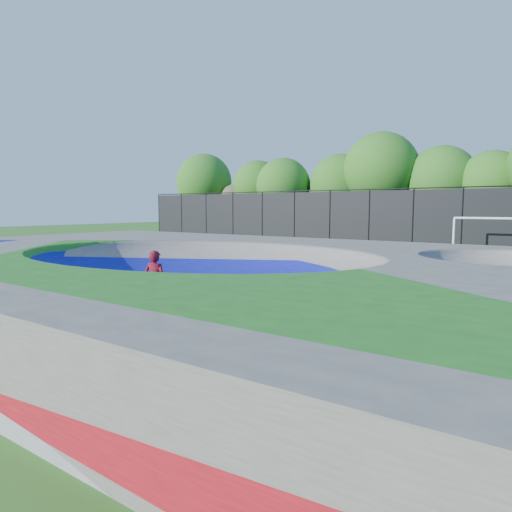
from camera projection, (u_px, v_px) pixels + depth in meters
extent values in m
plane|color=#29611B|center=(195.00, 303.00, 13.07)|extent=(120.00, 120.00, 0.00)
cube|color=gray|center=(194.00, 277.00, 12.99)|extent=(22.00, 14.00, 1.50)
imported|color=red|center=(155.00, 282.00, 11.61)|extent=(0.69, 0.56, 1.65)
cube|color=black|center=(156.00, 313.00, 11.69)|extent=(0.81, 0.47, 0.05)
cylinder|color=white|center=(454.00, 237.00, 26.24)|extent=(0.12, 0.12, 2.15)
cylinder|color=white|center=(486.00, 218.00, 25.20)|extent=(3.23, 0.12, 0.12)
cylinder|color=black|center=(159.00, 216.00, 43.67)|extent=(0.09, 0.09, 4.00)
cylinder|color=black|center=(182.00, 216.00, 41.95)|extent=(0.09, 0.09, 4.00)
cylinder|color=black|center=(206.00, 216.00, 40.24)|extent=(0.09, 0.09, 4.00)
cylinder|color=black|center=(233.00, 217.00, 38.52)|extent=(0.09, 0.09, 4.00)
cylinder|color=black|center=(262.00, 217.00, 36.81)|extent=(0.09, 0.09, 4.00)
cylinder|color=black|center=(294.00, 217.00, 35.09)|extent=(0.09, 0.09, 4.00)
cylinder|color=black|center=(330.00, 218.00, 33.37)|extent=(0.09, 0.09, 4.00)
cylinder|color=black|center=(369.00, 218.00, 31.66)|extent=(0.09, 0.09, 4.00)
cylinder|color=black|center=(413.00, 219.00, 29.94)|extent=(0.09, 0.09, 4.00)
cylinder|color=black|center=(462.00, 220.00, 28.22)|extent=(0.09, 0.09, 4.00)
cube|color=black|center=(413.00, 219.00, 29.94)|extent=(48.00, 0.03, 3.80)
cylinder|color=black|center=(414.00, 188.00, 29.73)|extent=(48.00, 0.08, 0.08)
cylinder|color=#473323|center=(205.00, 218.00, 48.26)|extent=(0.44, 0.44, 3.30)
sphere|color=#2B681B|center=(204.00, 182.00, 47.86)|extent=(5.79, 5.79, 5.79)
cylinder|color=#473323|center=(234.00, 222.00, 45.92)|extent=(0.44, 0.44, 2.68)
sphere|color=brown|center=(234.00, 197.00, 45.67)|extent=(2.60, 2.60, 2.60)
cylinder|color=#473323|center=(258.00, 220.00, 44.21)|extent=(0.44, 0.44, 3.13)
sphere|color=#2B681B|center=(258.00, 185.00, 43.86)|extent=(4.73, 4.73, 4.73)
cylinder|color=#473323|center=(283.00, 222.00, 40.58)|extent=(0.44, 0.44, 2.93)
sphere|color=#2B681B|center=(283.00, 185.00, 40.23)|extent=(4.78, 4.78, 4.78)
cylinder|color=#473323|center=(340.00, 224.00, 39.02)|extent=(0.44, 0.44, 2.76)
sphere|color=#2B681B|center=(340.00, 185.00, 38.67)|extent=(5.17, 5.17, 5.17)
cylinder|color=#473323|center=(380.00, 220.00, 36.59)|extent=(0.44, 0.44, 3.52)
sphere|color=#2B681B|center=(381.00, 170.00, 36.18)|extent=(5.93, 5.93, 5.93)
cylinder|color=#473323|center=(440.00, 225.00, 34.82)|extent=(0.44, 0.44, 2.81)
sphere|color=#2B681B|center=(441.00, 181.00, 34.47)|extent=(5.26, 5.26, 5.26)
cylinder|color=#473323|center=(489.00, 226.00, 32.60)|extent=(0.44, 0.44, 2.84)
sphere|color=#2B681B|center=(492.00, 182.00, 32.27)|extent=(4.51, 4.51, 4.51)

